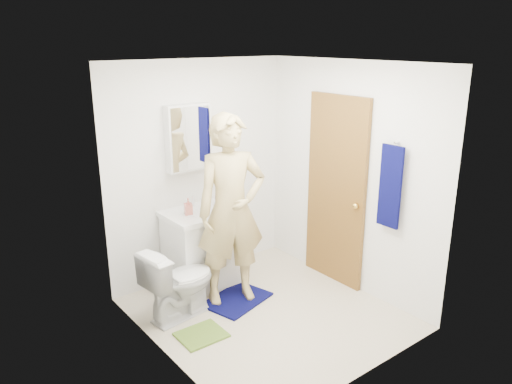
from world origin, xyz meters
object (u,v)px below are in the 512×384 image
Objects in this scene: medicine_cabinet at (188,138)px; soap_dispenser at (188,206)px; vanity_cabinet at (203,250)px; toilet at (179,282)px; towel at (390,187)px; toothbrush_cup at (220,200)px; man at (231,210)px.

medicine_cabinet reaches higher than soap_dispenser.
toilet is at bearing -141.90° from vanity_cabinet.
medicine_cabinet is 0.72m from soap_dispenser.
towel is at bearing -51.53° from vanity_cabinet.
soap_dispenser is (0.37, 0.41, 0.57)m from toilet.
vanity_cabinet is at bearing -90.00° from medicine_cabinet.
medicine_cabinet is 0.77m from toothbrush_cup.
toothbrush_cup is (-0.90, 1.56, -0.35)m from towel.
man is (-1.13, 1.01, -0.27)m from towel.
towel reaches higher than toilet.
towel is 2.02m from soap_dispenser.
toilet is at bearing -129.71° from medicine_cabinet.
vanity_cabinet is 0.68m from toilet.
man is at bearing -84.57° from vanity_cabinet.
toilet is (-1.72, 1.06, -0.89)m from towel.
man is (0.05, -0.70, -0.62)m from medicine_cabinet.
toilet is (-0.54, -0.65, -1.24)m from medicine_cabinet.
man is at bearing -86.31° from medicine_cabinet.
vanity_cabinet is 0.56m from soap_dispenser.
medicine_cabinet is 0.96× the size of toilet.
towel is 2.21m from toilet.
towel is at bearing -55.39° from medicine_cabinet.
medicine_cabinet reaches higher than towel.
toilet is 1.10m from toothbrush_cup.
soap_dispenser is at bearing 132.50° from towel.
man is (0.05, -0.47, 0.58)m from vanity_cabinet.
man is at bearing -113.51° from toothbrush_cup.
man is at bearing 138.31° from towel.
towel reaches higher than vanity_cabinet.
toothbrush_cup is at bearing 83.97° from man.
toothbrush_cup reaches higher than vanity_cabinet.
soap_dispenser is 0.51m from man.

